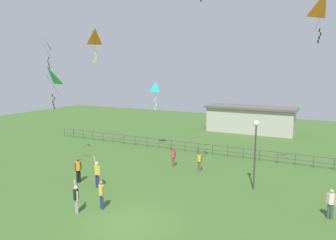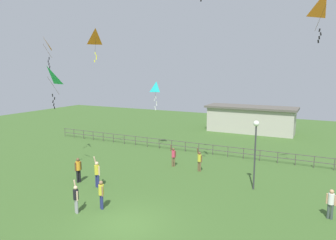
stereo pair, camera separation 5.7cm
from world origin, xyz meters
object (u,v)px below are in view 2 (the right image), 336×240
(person_0, at_px, (101,193))
(kite_5, at_px, (43,45))
(kite_0, at_px, (96,38))
(person_4, at_px, (97,172))
(kite_1, at_px, (48,78))
(person_3, at_px, (78,168))
(person_2, at_px, (331,202))
(person_5, at_px, (199,160))
(kite_4, at_px, (326,5))
(lamppost, at_px, (256,140))
(person_1, at_px, (173,156))
(person_6, at_px, (76,197))
(kite_2, at_px, (156,89))

(person_0, height_order, kite_5, kite_5)
(person_0, bearing_deg, kite_0, 129.49)
(person_4, bearing_deg, kite_1, 174.63)
(person_3, relative_size, kite_5, 0.65)
(person_2, bearing_deg, person_4, -172.00)
(person_4, distance_m, person_5, 7.65)
(person_0, xyz_separation_m, kite_4, (10.18, 8.43, 10.35))
(person_2, bearing_deg, kite_0, 166.67)
(lamppost, xyz_separation_m, person_5, (-4.38, 1.82, -2.35))
(kite_1, distance_m, kite_5, 3.73)
(person_1, xyz_separation_m, person_6, (-1.10, -9.57, 0.00))
(kite_1, xyz_separation_m, kite_4, (16.83, 5.61, 4.26))
(person_4, bearing_deg, person_0, -46.72)
(kite_0, xyz_separation_m, kite_2, (3.50, 4.20, -4.40))
(kite_0, bearing_deg, person_0, -50.51)
(person_0, height_order, kite_2, kite_2)
(kite_2, xyz_separation_m, kite_4, (13.79, -4.39, 5.45))
(person_0, xyz_separation_m, kite_0, (-7.10, 8.61, 9.30))
(person_2, bearing_deg, lamppost, 151.94)
(person_2, height_order, kite_1, kite_1)
(person_0, xyz_separation_m, person_5, (2.48, 8.40, -0.04))
(person_1, distance_m, person_5, 2.26)
(person_3, height_order, kite_5, kite_5)
(person_6, bearing_deg, kite_4, 40.43)
(kite_2, bearing_deg, lamppost, -30.83)
(person_4, height_order, person_5, person_4)
(person_2, bearing_deg, kite_5, 179.11)
(lamppost, xyz_separation_m, kite_4, (3.33, 1.85, 8.04))
(kite_0, xyz_separation_m, kite_5, (-1.76, -4.01, -0.80))
(kite_1, bearing_deg, person_2, 4.74)
(person_4, bearing_deg, kite_5, 161.56)
(lamppost, height_order, person_3, lamppost)
(person_5, bearing_deg, person_3, -137.87)
(person_0, distance_m, person_4, 3.30)
(lamppost, xyz_separation_m, kite_0, (-13.96, 2.04, 6.99))
(person_4, distance_m, kite_1, 7.44)
(person_0, xyz_separation_m, kite_2, (-3.60, 12.82, 4.90))
(person_5, bearing_deg, person_1, 175.50)
(kite_0, bearing_deg, person_2, -13.33)
(person_6, relative_size, kite_4, 0.61)
(person_4, bearing_deg, person_6, -67.80)
(person_3, height_order, person_6, person_6)
(kite_0, height_order, kite_4, kite_4)
(person_0, bearing_deg, lamppost, 43.81)
(person_2, distance_m, person_4, 13.55)
(kite_0, distance_m, kite_4, 17.32)
(person_2, xyz_separation_m, kite_4, (-0.96, 4.14, 10.36))
(person_2, distance_m, person_6, 13.14)
(kite_0, bearing_deg, person_4, -52.09)
(person_5, distance_m, kite_5, 14.69)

